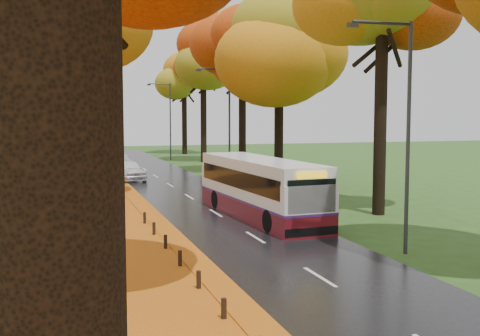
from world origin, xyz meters
name	(u,v)px	position (x,y,z in m)	size (l,w,h in m)	color
road	(186,195)	(0.00, 25.00, 0.02)	(6.50, 90.00, 0.04)	black
centre_line	(186,194)	(0.00, 25.00, 0.04)	(0.12, 90.00, 0.01)	silver
leaf_verge	(27,202)	(-9.00, 25.00, 0.01)	(12.00, 90.00, 0.02)	#943C0D
leaf_drift	(134,197)	(-3.05, 25.00, 0.04)	(0.90, 90.00, 0.01)	orange
trees_left	(56,33)	(-7.18, 27.06, 9.53)	(9.20, 74.00, 13.88)	black
trees_right	(287,39)	(7.19, 26.91, 9.69)	(9.30, 74.20, 13.96)	black
bollard_row	(210,293)	(-3.70, 4.70, 0.26)	(0.11, 23.51, 0.52)	black
streetlamp_near	(402,119)	(3.95, 8.00, 4.71)	(2.45, 0.18, 8.00)	#333538
streetlamp_mid	(226,116)	(3.95, 30.00, 4.71)	(2.45, 0.18, 8.00)	#333538
streetlamp_far	(168,115)	(3.95, 52.00, 4.71)	(2.45, 0.18, 8.00)	#333538
bus	(260,187)	(1.68, 16.29, 1.47)	(3.09, 10.55, 2.74)	#580D16
car_white	(129,170)	(-2.35, 33.64, 0.78)	(1.74, 4.32, 1.47)	white
car_silver	(117,161)	(-2.31, 42.01, 0.77)	(1.54, 4.43, 1.46)	#94969B
car_dark	(110,158)	(-2.35, 48.34, 0.62)	(1.63, 4.00, 1.16)	black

